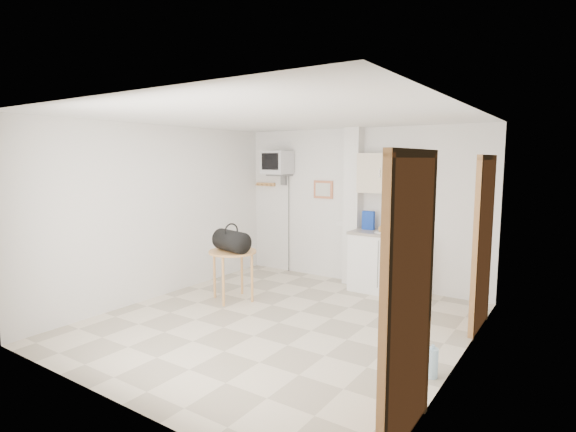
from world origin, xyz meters
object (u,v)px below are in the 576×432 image
Objects in this scene: crt_television at (277,163)px; water_bottle at (432,363)px; round_table at (233,257)px; duffel_bag at (231,241)px.

crt_television is 4.54m from water_bottle.
round_table is 3.18m from water_bottle.
duffel_bag is at bearing -62.06° from round_table.
round_table is at bearing 132.13° from duffel_bag.
round_table is at bearing 166.54° from water_bottle.
duffel_bag is (0.40, -1.69, -1.06)m from crt_television.
crt_television is at bearing 102.94° from round_table.
crt_television reaches higher than duffel_bag.
round_table is (0.38, -1.64, -1.31)m from crt_television.
round_table is 1.20× the size of duffel_bag.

